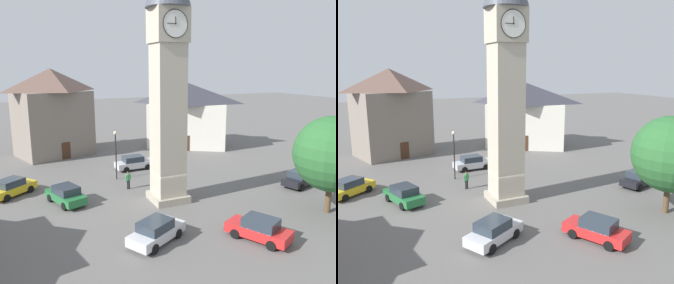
% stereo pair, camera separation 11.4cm
% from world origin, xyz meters
% --- Properties ---
extents(ground_plane, '(200.00, 200.00, 0.00)m').
position_xyz_m(ground_plane, '(0.00, 0.00, 0.00)').
color(ground_plane, '#605E5B').
extents(clock_tower, '(3.54, 3.54, 22.35)m').
position_xyz_m(clock_tower, '(0.00, 0.00, 13.10)').
color(clock_tower, '#A59C89').
rests_on(clock_tower, ground).
extents(car_blue_kerb, '(3.37, 4.44, 1.53)m').
position_xyz_m(car_blue_kerb, '(-2.59, 8.65, 0.76)').
color(car_blue_kerb, red).
rests_on(car_blue_kerb, ground).
extents(car_silver_kerb, '(4.27, 3.91, 1.53)m').
position_xyz_m(car_silver_kerb, '(12.05, -6.52, 0.76)').
color(car_silver_kerb, gold).
rests_on(car_silver_kerb, ground).
extents(car_red_corner, '(4.43, 3.49, 1.53)m').
position_xyz_m(car_red_corner, '(3.60, 6.26, 0.76)').
color(car_red_corner, silver).
rests_on(car_red_corner, ground).
extents(car_white_side, '(4.44, 2.79, 1.53)m').
position_xyz_m(car_white_side, '(-12.95, 1.82, 0.76)').
color(car_white_side, black).
rests_on(car_white_side, ground).
extents(car_black_far, '(4.20, 1.95, 1.53)m').
position_xyz_m(car_black_far, '(-0.26, -9.79, 0.76)').
color(car_black_far, silver).
rests_on(car_black_far, ground).
extents(car_green_alley, '(3.01, 4.46, 1.53)m').
position_xyz_m(car_green_alley, '(7.98, -2.76, 0.76)').
color(car_green_alley, '#236B38').
rests_on(car_green_alley, ground).
extents(pedestrian, '(0.53, 0.33, 1.69)m').
position_xyz_m(pedestrian, '(2.22, -4.01, 1.01)').
color(pedestrian, black).
rests_on(pedestrian, ground).
extents(tree, '(5.77, 5.77, 7.54)m').
position_xyz_m(tree, '(-10.26, 7.30, 4.65)').
color(tree, brown).
rests_on(tree, ground).
extents(building_terrace_right, '(12.95, 11.46, 8.95)m').
position_xyz_m(building_terrace_right, '(-11.04, -17.94, 4.57)').
color(building_terrace_right, silver).
rests_on(building_terrace_right, ground).
extents(building_hall_far, '(10.46, 9.00, 10.93)m').
position_xyz_m(building_hall_far, '(6.90, -20.33, 5.57)').
color(building_hall_far, slate).
rests_on(building_hall_far, ground).
extents(lamp_post, '(0.36, 0.36, 4.91)m').
position_xyz_m(lamp_post, '(2.43, -7.25, 3.30)').
color(lamp_post, black).
rests_on(lamp_post, ground).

